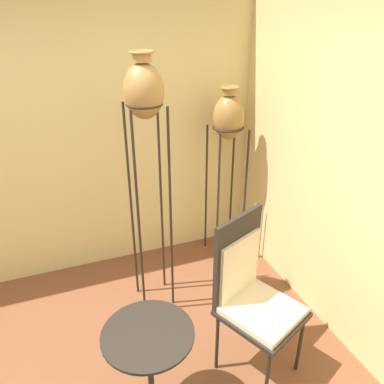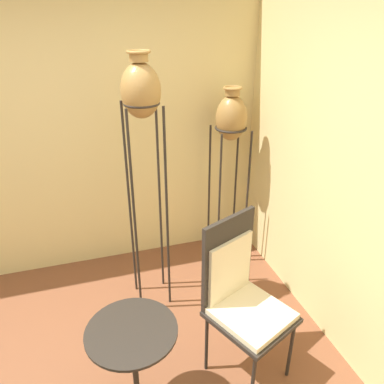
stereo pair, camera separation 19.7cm
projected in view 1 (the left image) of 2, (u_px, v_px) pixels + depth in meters
name	position (u px, v px, depth m)	size (l,w,h in m)	color
wall_back	(49.00, 136.00, 3.17)	(7.75, 0.06, 2.70)	beige
vase_stand_tall	(144.00, 101.00, 2.58)	(0.28, 0.28, 2.08)	#28231E
vase_stand_medium	(228.00, 122.00, 3.39)	(0.31, 0.31, 1.72)	#28231E
chair	(251.00, 291.00, 2.46)	(0.62, 0.63, 1.17)	#28231E
side_table	(149.00, 356.00, 2.17)	(0.53, 0.53, 0.69)	#28231E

